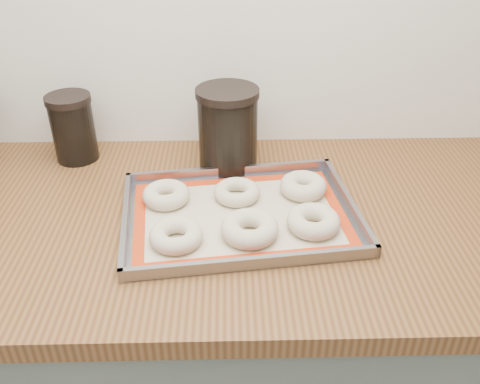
{
  "coord_description": "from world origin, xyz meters",
  "views": [
    {
      "loc": [
        0.22,
        0.82,
        1.49
      ],
      "look_at": [
        0.24,
        1.65,
        0.96
      ],
      "focal_mm": 38.0,
      "sensor_mm": 36.0,
      "label": 1
    }
  ],
  "objects_px": {
    "bagel_front_left": "(176,236)",
    "canister_right": "(228,129)",
    "bagel_back_right": "(303,186)",
    "canister_mid": "(73,128)",
    "bagel_back_left": "(166,195)",
    "bagel_front_right": "(313,221)",
    "bagel_front_mid": "(250,228)",
    "bagel_back_mid": "(237,192)",
    "baking_tray": "(240,214)"
  },
  "relations": [
    {
      "from": "bagel_front_right",
      "to": "bagel_back_left",
      "type": "xyz_separation_m",
      "value": [
        -0.29,
        0.1,
        -0.0
      ]
    },
    {
      "from": "baking_tray",
      "to": "bagel_front_right",
      "type": "relative_size",
      "value": 4.84
    },
    {
      "from": "bagel_back_mid",
      "to": "canister_mid",
      "type": "height_order",
      "value": "canister_mid"
    },
    {
      "from": "bagel_back_left",
      "to": "canister_right",
      "type": "bearing_deg",
      "value": 51.12
    },
    {
      "from": "bagel_back_right",
      "to": "canister_right",
      "type": "bearing_deg",
      "value": 139.65
    },
    {
      "from": "bagel_back_right",
      "to": "canister_mid",
      "type": "relative_size",
      "value": 0.62
    },
    {
      "from": "bagel_front_left",
      "to": "canister_right",
      "type": "xyz_separation_m",
      "value": [
        0.1,
        0.3,
        0.07
      ]
    },
    {
      "from": "bagel_back_right",
      "to": "canister_mid",
      "type": "height_order",
      "value": "canister_mid"
    },
    {
      "from": "canister_mid",
      "to": "bagel_front_mid",
      "type": "bearing_deg",
      "value": -39.33
    },
    {
      "from": "baking_tray",
      "to": "bagel_front_mid",
      "type": "distance_m",
      "value": 0.07
    },
    {
      "from": "canister_right",
      "to": "bagel_front_left",
      "type": "bearing_deg",
      "value": -107.99
    },
    {
      "from": "bagel_front_left",
      "to": "canister_right",
      "type": "distance_m",
      "value": 0.32
    },
    {
      "from": "canister_right",
      "to": "baking_tray",
      "type": "bearing_deg",
      "value": -83.95
    },
    {
      "from": "bagel_front_mid",
      "to": "bagel_back_right",
      "type": "relative_size",
      "value": 1.1
    },
    {
      "from": "baking_tray",
      "to": "canister_right",
      "type": "distance_m",
      "value": 0.23
    },
    {
      "from": "bagel_back_left",
      "to": "bagel_front_right",
      "type": "bearing_deg",
      "value": -19.34
    },
    {
      "from": "bagel_back_left",
      "to": "bagel_front_mid",
      "type": "bearing_deg",
      "value": -36.28
    },
    {
      "from": "bagel_front_left",
      "to": "bagel_back_left",
      "type": "distance_m",
      "value": 0.14
    },
    {
      "from": "bagel_front_right",
      "to": "canister_mid",
      "type": "xyz_separation_m",
      "value": [
        -0.52,
        0.31,
        0.06
      ]
    },
    {
      "from": "baking_tray",
      "to": "bagel_front_mid",
      "type": "relative_size",
      "value": 4.54
    },
    {
      "from": "bagel_front_left",
      "to": "bagel_front_right",
      "type": "bearing_deg",
      "value": 8.07
    },
    {
      "from": "bagel_back_mid",
      "to": "bagel_front_mid",
      "type": "bearing_deg",
      "value": -80.8
    },
    {
      "from": "bagel_front_mid",
      "to": "canister_mid",
      "type": "distance_m",
      "value": 0.52
    },
    {
      "from": "bagel_front_mid",
      "to": "canister_mid",
      "type": "relative_size",
      "value": 0.68
    },
    {
      "from": "bagel_front_mid",
      "to": "canister_right",
      "type": "height_order",
      "value": "canister_right"
    },
    {
      "from": "bagel_back_right",
      "to": "bagel_back_left",
      "type": "bearing_deg",
      "value": -174.93
    },
    {
      "from": "bagel_front_left",
      "to": "bagel_back_mid",
      "type": "xyz_separation_m",
      "value": [
        0.11,
        0.15,
        -0.0
      ]
    },
    {
      "from": "bagel_back_mid",
      "to": "canister_mid",
      "type": "xyz_separation_m",
      "value": [
        -0.38,
        0.2,
        0.06
      ]
    },
    {
      "from": "bagel_front_right",
      "to": "baking_tray",
      "type": "bearing_deg",
      "value": 160.63
    },
    {
      "from": "bagel_front_left",
      "to": "bagel_front_mid",
      "type": "relative_size",
      "value": 0.91
    },
    {
      "from": "bagel_front_right",
      "to": "bagel_back_left",
      "type": "distance_m",
      "value": 0.31
    },
    {
      "from": "bagel_back_mid",
      "to": "bagel_front_right",
      "type": "bearing_deg",
      "value": -37.85
    },
    {
      "from": "bagel_front_right",
      "to": "bagel_back_right",
      "type": "bearing_deg",
      "value": 91.44
    },
    {
      "from": "bagel_back_mid",
      "to": "bagel_back_left",
      "type": "bearing_deg",
      "value": -176.11
    },
    {
      "from": "bagel_front_left",
      "to": "bagel_back_mid",
      "type": "height_order",
      "value": "bagel_front_left"
    },
    {
      "from": "bagel_front_mid",
      "to": "bagel_back_mid",
      "type": "distance_m",
      "value": 0.14
    },
    {
      "from": "bagel_back_right",
      "to": "bagel_front_mid",
      "type": "bearing_deg",
      "value": -128.71
    },
    {
      "from": "canister_mid",
      "to": "canister_right",
      "type": "relative_size",
      "value": 0.84
    },
    {
      "from": "bagel_front_right",
      "to": "bagel_back_left",
      "type": "height_order",
      "value": "bagel_front_right"
    },
    {
      "from": "baking_tray",
      "to": "bagel_back_left",
      "type": "relative_size",
      "value": 5.09
    },
    {
      "from": "baking_tray",
      "to": "bagel_back_left",
      "type": "bearing_deg",
      "value": 160.68
    },
    {
      "from": "bagel_back_right",
      "to": "baking_tray",
      "type": "bearing_deg",
      "value": -149.91
    },
    {
      "from": "baking_tray",
      "to": "bagel_back_mid",
      "type": "distance_m",
      "value": 0.06
    },
    {
      "from": "bagel_front_mid",
      "to": "bagel_back_left",
      "type": "distance_m",
      "value": 0.21
    },
    {
      "from": "bagel_front_mid",
      "to": "bagel_back_left",
      "type": "relative_size",
      "value": 1.12
    },
    {
      "from": "bagel_back_mid",
      "to": "canister_right",
      "type": "distance_m",
      "value": 0.17
    },
    {
      "from": "bagel_front_right",
      "to": "canister_mid",
      "type": "bearing_deg",
      "value": 149.59
    },
    {
      "from": "bagel_front_mid",
      "to": "canister_mid",
      "type": "bearing_deg",
      "value": 140.67
    },
    {
      "from": "bagel_front_right",
      "to": "bagel_back_left",
      "type": "bearing_deg",
      "value": 160.66
    },
    {
      "from": "bagel_front_left",
      "to": "canister_mid",
      "type": "xyz_separation_m",
      "value": [
        -0.27,
        0.34,
        0.06
      ]
    }
  ]
}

